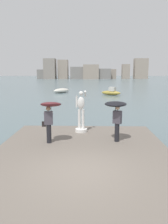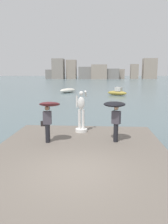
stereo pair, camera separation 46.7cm
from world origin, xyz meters
name	(u,v)px [view 2 (the right image)]	position (x,y,z in m)	size (l,w,h in m)	color
ground_plane	(95,90)	(0.00, 40.00, 0.00)	(400.00, 400.00, 0.00)	slate
pier	(79,158)	(0.00, 1.63, 0.20)	(7.46, 9.26, 0.40)	#70665B
statue_white_figure	(81,115)	(-0.16, 4.92, 1.34)	(0.66, 0.89, 2.29)	white
onlooker_left	(49,111)	(-1.51, 2.96, 1.88)	(1.04, 1.06, 1.99)	black
onlooker_right	(115,110)	(1.54, 3.29, 1.91)	(1.38, 1.38, 1.91)	black
boat_mid	(117,92)	(3.79, 29.33, 0.46)	(3.50, 2.71, 1.30)	#B2993D
boat_rightward	(68,90)	(-4.91, 33.28, 0.40)	(3.31, 3.95, 0.80)	silver
distant_skyline	(97,71)	(-0.56, 122.46, 4.31)	(64.42, 13.48, 11.77)	gray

